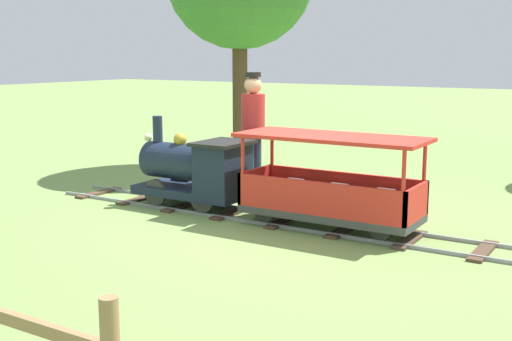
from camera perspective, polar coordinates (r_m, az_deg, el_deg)
name	(u,v)px	position (r m, az deg, el deg)	size (l,w,h in m)	color
ground_plane	(277,221)	(7.38, 1.83, -4.41)	(60.00, 60.00, 0.00)	#75934C
track	(258,217)	(7.50, 0.16, -4.03)	(0.73, 5.70, 0.04)	gray
locomotive	(197,169)	(7.88, -5.18, 0.09)	(0.69, 1.45, 1.05)	#192338
passenger_car	(330,190)	(6.99, 6.46, -1.72)	(0.79, 2.00, 0.97)	#3F3F3F
conductor_person	(253,125)	(8.32, -0.26, 3.95)	(0.30, 0.30, 1.62)	#282D47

